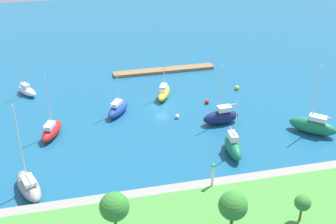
% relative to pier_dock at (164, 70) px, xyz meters
% --- Properties ---
extents(water, '(160.00, 160.00, 0.00)m').
position_rel_pier_dock_xyz_m(water, '(3.75, 14.93, -0.31)').
color(water, '#19567F').
rests_on(water, ground).
extents(pier_dock, '(22.15, 2.31, 0.63)m').
position_rel_pier_dock_xyz_m(pier_dock, '(0.00, 0.00, 0.00)').
color(pier_dock, olive).
rests_on(pier_dock, ground).
extents(breakwater, '(71.80, 3.19, 1.06)m').
position_rel_pier_dock_xyz_m(breakwater, '(3.75, 41.25, 0.22)').
color(breakwater, gray).
rests_on(breakwater, ground).
extents(shoreline_park, '(62.19, 11.25, 1.16)m').
position_rel_pier_dock_xyz_m(shoreline_park, '(3.75, 47.09, 0.27)').
color(shoreline_park, '#478C3D').
rests_on(shoreline_park, ground).
extents(harbor_beacon, '(0.56, 0.56, 3.73)m').
position_rel_pier_dock_xyz_m(harbor_beacon, '(2.27, 41.25, 2.90)').
color(harbor_beacon, silver).
rests_on(harbor_beacon, breakwater).
extents(park_tree_center, '(3.50, 3.50, 6.08)m').
position_rel_pier_dock_xyz_m(park_tree_center, '(16.30, 47.61, 5.16)').
color(park_tree_center, brown).
rests_on(park_tree_center, shoreline_park).
extents(park_tree_mideast, '(2.04, 2.04, 3.92)m').
position_rel_pier_dock_xyz_m(park_tree_mideast, '(-6.17, 50.35, 3.71)').
color(park_tree_mideast, brown).
rests_on(park_tree_mideast, shoreline_park).
extents(park_tree_east, '(3.46, 3.46, 5.96)m').
position_rel_pier_dock_xyz_m(park_tree_east, '(2.87, 50.37, 5.05)').
color(park_tree_east, brown).
rests_on(park_tree_east, shoreline_park).
extents(sailboat_green_along_channel, '(2.32, 6.41, 9.62)m').
position_rel_pier_dock_xyz_m(sailboat_green_along_channel, '(-3.72, 33.22, 1.10)').
color(sailboat_green_along_channel, '#19724C').
rests_on(sailboat_green_along_channel, water).
extents(sailboat_blue_mid_basin, '(5.48, 6.39, 10.42)m').
position_rel_pier_dock_xyz_m(sailboat_blue_mid_basin, '(12.14, 16.52, 0.86)').
color(sailboat_blue_mid_basin, '#2347B2').
rests_on(sailboat_blue_mid_basin, water).
extents(sailboat_red_far_north, '(4.49, 6.73, 10.76)m').
position_rel_pier_dock_xyz_m(sailboat_red_far_north, '(23.91, 21.58, 0.82)').
color(sailboat_red_far_north, red).
rests_on(sailboat_red_far_north, water).
extents(sailboat_gray_far_south, '(4.89, 7.89, 13.64)m').
position_rel_pier_dock_xyz_m(sailboat_gray_far_south, '(26.94, 35.80, 0.92)').
color(sailboat_gray_far_south, gray).
rests_on(sailboat_gray_far_south, water).
extents(sailboat_yellow_east_end, '(4.26, 6.33, 9.88)m').
position_rel_pier_dock_xyz_m(sailboat_yellow_east_end, '(2.69, 12.11, 0.87)').
color(sailboat_yellow_east_end, yellow).
rests_on(sailboat_yellow_east_end, water).
extents(sailboat_white_inner_mooring, '(4.56, 5.32, 9.32)m').
position_rel_pier_dock_xyz_m(sailboat_white_inner_mooring, '(28.65, 4.78, 0.60)').
color(sailboat_white_inner_mooring, white).
rests_on(sailboat_white_inner_mooring, water).
extents(sailboat_navy_off_beacon, '(6.63, 2.73, 11.06)m').
position_rel_pier_dock_xyz_m(sailboat_navy_off_beacon, '(-4.99, 23.80, 1.05)').
color(sailboat_navy_off_beacon, '#141E4C').
rests_on(sailboat_navy_off_beacon, water).
extents(sailboat_green_lone_south, '(7.59, 7.00, 12.38)m').
position_rel_pier_dock_xyz_m(sailboat_green_lone_south, '(-18.99, 30.30, 1.16)').
color(sailboat_green_lone_south, '#19724C').
rests_on(sailboat_green_lone_south, water).
extents(mooring_buoy_yellow, '(0.86, 0.86, 0.86)m').
position_rel_pier_dock_xyz_m(mooring_buoy_yellow, '(-12.46, 11.90, 0.11)').
color(mooring_buoy_yellow, yellow).
rests_on(mooring_buoy_yellow, water).
extents(mooring_buoy_red, '(0.83, 0.83, 0.83)m').
position_rel_pier_dock_xyz_m(mooring_buoy_red, '(-4.80, 16.23, 0.10)').
color(mooring_buoy_red, red).
rests_on(mooring_buoy_red, water).
extents(mooring_buoy_white, '(0.80, 0.80, 0.80)m').
position_rel_pier_dock_xyz_m(mooring_buoy_white, '(2.05, 20.41, 0.09)').
color(mooring_buoy_white, white).
rests_on(mooring_buoy_white, water).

